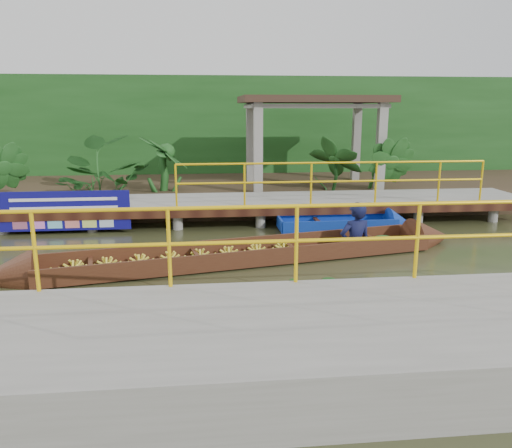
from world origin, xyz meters
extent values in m
plane|color=#2F3118|center=(0.00, 0.00, 0.00)|extent=(80.00, 80.00, 0.00)
cube|color=#302518|center=(0.00, 7.50, 0.23)|extent=(30.00, 8.00, 0.45)
cube|color=gray|center=(0.00, 3.50, 0.50)|extent=(16.00, 2.00, 0.15)
cube|color=black|center=(0.00, 2.50, 0.42)|extent=(16.00, 0.12, 0.18)
cylinder|color=yellow|center=(2.75, 2.55, 1.57)|extent=(7.50, 0.05, 0.05)
cylinder|color=yellow|center=(2.75, 2.55, 1.12)|extent=(7.50, 0.05, 0.05)
cylinder|color=yellow|center=(2.75, 2.55, 1.07)|extent=(0.05, 0.05, 1.00)
cylinder|color=gray|center=(-4.00, 2.70, 0.22)|extent=(0.24, 0.24, 0.55)
cylinder|color=gray|center=(-4.00, 4.30, 0.22)|extent=(0.24, 0.24, 0.55)
cylinder|color=gray|center=(-2.00, 2.70, 0.22)|extent=(0.24, 0.24, 0.55)
cylinder|color=gray|center=(-2.00, 4.30, 0.22)|extent=(0.24, 0.24, 0.55)
cylinder|color=gray|center=(0.00, 2.70, 0.22)|extent=(0.24, 0.24, 0.55)
cylinder|color=gray|center=(0.00, 4.30, 0.22)|extent=(0.24, 0.24, 0.55)
cylinder|color=gray|center=(2.00, 2.70, 0.22)|extent=(0.24, 0.24, 0.55)
cylinder|color=gray|center=(2.00, 4.30, 0.22)|extent=(0.24, 0.24, 0.55)
cylinder|color=gray|center=(4.00, 2.70, 0.22)|extent=(0.24, 0.24, 0.55)
cylinder|color=gray|center=(4.00, 4.30, 0.22)|extent=(0.24, 0.24, 0.55)
cylinder|color=gray|center=(6.00, 2.70, 0.22)|extent=(0.24, 0.24, 0.55)
cylinder|color=gray|center=(6.00, 4.30, 0.22)|extent=(0.24, 0.24, 0.55)
cylinder|color=gray|center=(0.00, 2.70, 0.22)|extent=(0.24, 0.24, 0.55)
cube|color=gray|center=(1.00, -4.20, 0.30)|extent=(18.00, 2.40, 0.70)
cylinder|color=yellow|center=(1.00, -3.05, 1.65)|extent=(10.00, 0.05, 0.05)
cylinder|color=yellow|center=(1.00, -3.05, 1.20)|extent=(10.00, 0.05, 0.05)
cylinder|color=yellow|center=(1.00, -3.05, 1.15)|extent=(0.05, 0.05, 1.00)
cube|color=gray|center=(1.20, 5.10, 1.60)|extent=(0.25, 0.25, 2.80)
cube|color=gray|center=(4.80, 5.10, 1.60)|extent=(0.25, 0.25, 2.80)
cube|color=gray|center=(1.20, 7.50, 1.60)|extent=(0.25, 0.25, 2.80)
cube|color=gray|center=(4.80, 7.50, 1.60)|extent=(0.25, 0.25, 2.80)
cube|color=gray|center=(3.00, 6.30, 2.90)|extent=(4.00, 2.60, 0.12)
cube|color=#38261C|center=(3.00, 6.30, 3.10)|extent=(4.40, 3.00, 0.20)
cube|color=#184516|center=(0.00, 10.00, 2.00)|extent=(30.00, 0.80, 4.00)
cube|color=#3D1C10|center=(0.40, -0.03, 0.06)|extent=(7.49, 2.46, 0.06)
cube|color=#3D1C10|center=(0.31, 0.42, 0.19)|extent=(7.31, 1.61, 0.32)
cube|color=#3D1C10|center=(0.50, -0.49, 0.19)|extent=(7.31, 1.61, 0.32)
cone|color=#3D1C10|center=(-3.66, -0.89, 0.13)|extent=(1.10, 1.07, 0.90)
cone|color=#3D1C10|center=(4.46, 0.83, 0.13)|extent=(1.10, 1.07, 0.90)
ellipsoid|color=#184516|center=(3.32, 0.59, 0.15)|extent=(0.60, 0.51, 0.24)
imported|color=#0F1237|center=(2.68, 0.45, 1.01)|extent=(0.75, 0.57, 1.86)
cube|color=#0D2E96|center=(2.76, 2.16, 0.09)|extent=(2.72, 0.82, 0.09)
cube|color=#0D2E96|center=(2.76, 2.57, 0.20)|extent=(2.72, 0.06, 0.27)
cube|color=#0D2E96|center=(2.76, 1.75, 0.20)|extent=(2.72, 0.06, 0.27)
cube|color=#0D2E96|center=(1.40, 2.15, 0.20)|extent=(0.06, 0.82, 0.27)
cone|color=#0D2E96|center=(4.30, 2.16, 0.15)|extent=(0.55, 0.76, 0.76)
cube|color=black|center=(2.31, 2.16, 0.24)|extent=(0.09, 0.82, 0.05)
cube|color=navy|center=(-3.53, 2.48, 0.55)|extent=(2.93, 0.03, 0.92)
cube|color=white|center=(-3.53, 2.46, 0.82)|extent=(2.38, 0.01, 0.07)
cube|color=white|center=(-3.53, 2.46, 0.62)|extent=(2.38, 0.01, 0.07)
imported|color=#184516|center=(-3.50, 5.30, 1.31)|extent=(1.38, 1.38, 1.72)
imported|color=#184516|center=(-1.50, 5.30, 1.31)|extent=(1.38, 1.38, 1.72)
imported|color=#184516|center=(3.50, 5.30, 1.31)|extent=(1.38, 1.38, 1.72)
imported|color=#184516|center=(5.00, 5.30, 1.31)|extent=(1.38, 1.38, 1.72)
camera|label=1|loc=(-0.35, -9.08, 2.84)|focal=35.00mm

